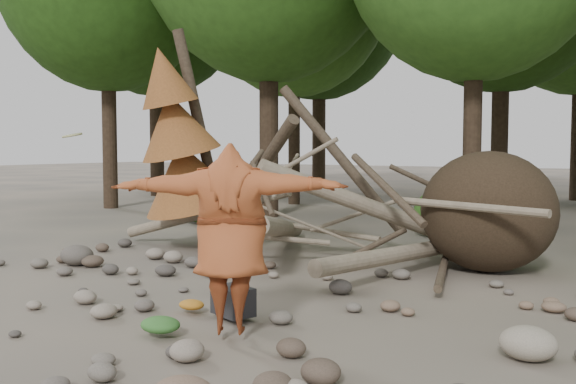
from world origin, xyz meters
The scene contains 11 objects.
ground centered at (0.00, 0.00, 0.00)m, with size 120.00×120.00×0.00m, color #514C44.
deadfall_pile centered at (2.02, 4.24, 0.95)m, with size 8.55×5.24×3.30m.
dead_conifer centered at (-3.12, 3.37, 2.11)m, with size 2.06×2.16×4.35m.
bush_left centered at (-5.50, 7.20, 0.72)m, with size 1.80×1.80×1.44m, color #275216.
bush_mid centered at (0.80, 7.80, 0.56)m, with size 1.40×1.40×1.12m, color #34691E.
frisbee_thrower centered at (1.20, -0.88, 1.08)m, with size 3.71×1.76×2.15m.
backpack centered at (0.77, -0.25, 0.17)m, with size 0.50×0.33×0.33m, color black.
cloth_green centered at (0.51, -1.22, 0.09)m, with size 0.45×0.38×0.17m, color #336A2A.
cloth_orange centered at (0.17, -0.28, 0.06)m, with size 0.33×0.27×0.12m, color #AD6C1D.
boulder_mid_right centered at (4.04, 0.04, 0.16)m, with size 0.55×0.49×0.33m, color gray.
boulder_mid_left centered at (-3.61, 1.20, 0.18)m, with size 0.59×0.53×0.35m, color #58514A.
Camera 1 is at (5.17, -6.30, 2.04)m, focal length 40.00 mm.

